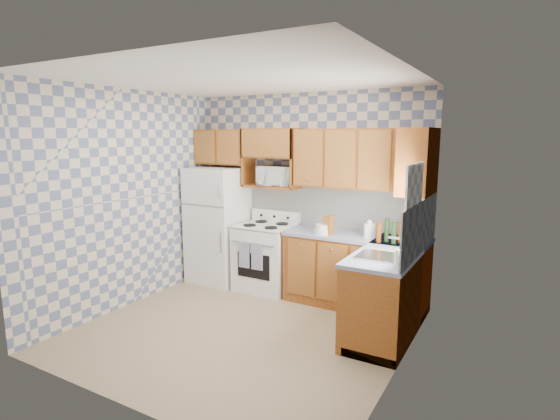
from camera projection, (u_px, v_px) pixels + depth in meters
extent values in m
plane|color=#8F775B|center=(243.00, 330.00, 4.84)|extent=(3.40, 3.40, 0.00)
cube|color=slate|center=(307.00, 193.00, 5.99)|extent=(3.40, 0.02, 2.70)
cube|color=slate|center=(403.00, 227.00, 3.79)|extent=(0.02, 3.20, 2.70)
cube|color=white|center=(334.00, 207.00, 5.81)|extent=(2.60, 0.02, 0.56)
cube|color=white|center=(420.00, 227.00, 4.51)|extent=(0.02, 1.60, 0.56)
cube|color=white|center=(218.00, 225.00, 6.39)|extent=(0.75, 0.70, 1.68)
cube|color=white|center=(266.00, 258.00, 6.09)|extent=(0.76, 0.65, 0.90)
cube|color=silver|center=(266.00, 226.00, 6.01)|extent=(0.76, 0.65, 0.02)
cube|color=white|center=(276.00, 216.00, 6.23)|extent=(0.76, 0.08, 0.17)
cube|color=navy|center=(244.00, 255.00, 5.84)|extent=(0.16, 0.02, 0.35)
cube|color=navy|center=(257.00, 257.00, 5.74)|extent=(0.16, 0.02, 0.35)
cube|color=#6A2E0D|center=(355.00, 272.00, 5.48)|extent=(1.75, 0.60, 0.88)
cube|color=#6A2E0D|center=(389.00, 292.00, 4.78)|extent=(0.60, 1.60, 0.88)
cube|color=gray|center=(356.00, 237.00, 5.40)|extent=(1.77, 0.63, 0.04)
cube|color=gray|center=(391.00, 252.00, 4.70)|extent=(0.63, 1.60, 0.04)
cube|color=#6A2E0D|center=(362.00, 159.00, 5.36)|extent=(1.75, 0.33, 0.74)
cube|color=#6A2E0D|center=(223.00, 147.00, 6.37)|extent=(0.82, 0.33, 0.50)
cube|color=#6A2E0D|center=(418.00, 161.00, 4.86)|extent=(0.33, 0.70, 0.74)
cube|color=#6A2E0D|center=(272.00, 187.00, 6.06)|extent=(0.80, 0.33, 0.03)
imported|color=white|center=(276.00, 176.00, 6.01)|extent=(0.56, 0.45, 0.27)
cube|color=#B7B7BC|center=(382.00, 257.00, 4.39)|extent=(0.48, 0.40, 0.03)
cube|color=white|center=(413.00, 208.00, 4.17)|extent=(0.02, 0.66, 0.86)
cylinder|color=black|center=(387.00, 230.00, 5.04)|extent=(0.06, 0.06, 0.27)
cylinder|color=black|center=(394.00, 233.00, 4.95)|extent=(0.06, 0.06, 0.25)
cylinder|color=#5C2D0A|center=(401.00, 232.00, 5.01)|extent=(0.06, 0.06, 0.23)
cylinder|color=#5C2D0A|center=(379.00, 233.00, 5.01)|extent=(0.06, 0.06, 0.21)
cube|color=brown|center=(329.00, 225.00, 5.42)|extent=(0.12, 0.12, 0.23)
cylinder|color=white|center=(369.00, 231.00, 5.24)|extent=(0.13, 0.13, 0.17)
cylinder|color=silver|center=(398.00, 259.00, 4.06)|extent=(0.06, 0.06, 0.17)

